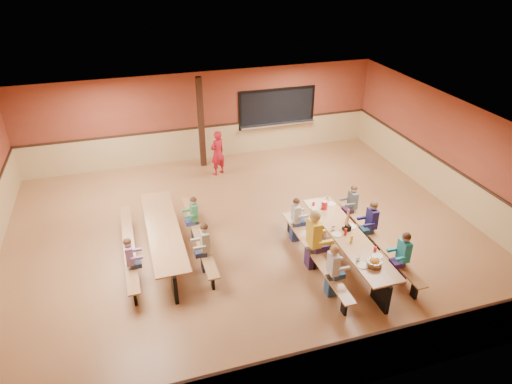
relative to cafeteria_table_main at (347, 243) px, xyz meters
name	(u,v)px	position (x,y,z in m)	size (l,w,h in m)	color
ground	(245,234)	(-1.96, 1.80, -0.53)	(12.00, 12.00, 0.00)	brown
room_envelope	(245,211)	(-1.96, 1.80, 0.16)	(12.04, 10.04, 3.02)	brown
kitchen_pass_through	(277,110)	(0.64, 6.76, 0.96)	(2.78, 0.28, 1.38)	black
structural_post	(201,123)	(-2.16, 6.20, 0.97)	(0.18, 0.18, 3.00)	black
cafeteria_table_main	(347,243)	(0.00, 0.00, 0.00)	(1.91, 3.70, 0.74)	#A36D40
cafeteria_table_second	(164,236)	(-4.04, 1.55, 0.00)	(1.91, 3.70, 0.74)	#A36D40
seated_child_white_left	(333,271)	(-0.83, -0.93, 0.09)	(0.38, 0.31, 1.24)	silver
seated_adult_yellow	(314,240)	(-0.83, 0.07, 0.21)	(0.50, 0.41, 1.47)	yellow
seated_child_grey_left	(295,220)	(-0.83, 1.18, 0.07)	(0.36, 0.29, 1.19)	silver
seated_child_teal_right	(403,258)	(0.83, -0.98, 0.10)	(0.39, 0.32, 1.25)	teal
seated_child_navy_right	(371,225)	(0.83, 0.38, 0.10)	(0.39, 0.32, 1.26)	navy
seated_child_char_right	(352,206)	(0.83, 1.35, 0.07)	(0.37, 0.30, 1.20)	#4B5355
seated_child_purple_sec	(130,262)	(-4.86, 0.68, 0.06)	(0.35, 0.29, 1.17)	#93679B
seated_child_green_sec	(195,218)	(-3.21, 2.00, 0.06)	(0.35, 0.29, 1.18)	#38824E
seated_child_tan_sec	(205,248)	(-3.21, 0.66, 0.09)	(0.38, 0.31, 1.24)	#A69D86
standing_woman	(218,153)	(-1.84, 5.40, 0.21)	(0.54, 0.35, 1.48)	#AB1322
punch_pitcher	(324,205)	(-0.03, 1.24, 0.32)	(0.16, 0.16, 0.22)	red
chip_bowl	(374,263)	(0.00, -1.17, 0.29)	(0.32, 0.32, 0.15)	orange
napkin_dispenser	(348,228)	(0.09, 0.20, 0.28)	(0.10, 0.14, 0.13)	black
condiment_mustard	(352,239)	(-0.05, -0.26, 0.30)	(0.06, 0.06, 0.17)	yellow
condiment_ketchup	(346,232)	(-0.05, 0.04, 0.30)	(0.06, 0.06, 0.17)	#B2140F
table_paddle	(347,225)	(0.06, 0.21, 0.35)	(0.16, 0.16, 0.56)	black
place_settings	(348,233)	(0.00, 0.00, 0.27)	(0.65, 3.30, 0.11)	beige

